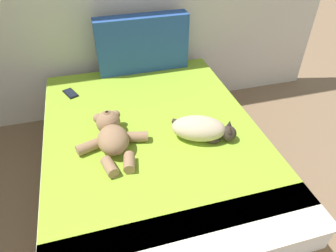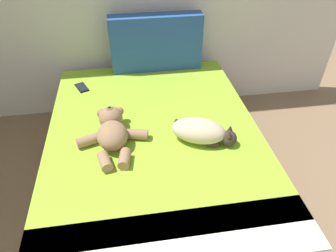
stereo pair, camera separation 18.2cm
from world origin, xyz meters
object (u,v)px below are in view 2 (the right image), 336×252
patterned_cushion (156,43)px  cat (202,131)px  cell_phone (82,87)px  bed (155,157)px  teddy_bear (112,131)px

patterned_cushion → cat: bearing=-81.0°
cat → cell_phone: cat is taller
bed → teddy_bear: 0.42m
cat → teddy_bear: bearing=170.9°
bed → patterned_cushion: 1.00m
bed → patterned_cushion: size_ratio=2.51×
patterned_cushion → cell_phone: size_ratio=4.66×
teddy_bear → cell_phone: 0.72m
cat → bed: bearing=153.1°
patterned_cushion → bed: bearing=-98.3°
bed → patterned_cushion: (0.13, 0.86, 0.48)m
teddy_bear → cell_phone: (-0.24, 0.67, -0.07)m
bed → cell_phone: cell_phone is taller
cell_phone → teddy_bear: bearing=-70.3°
cell_phone → bed: bearing=-50.5°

